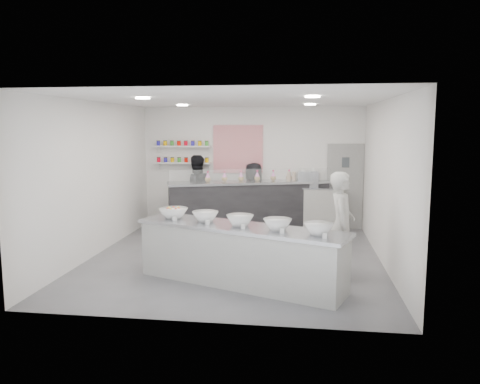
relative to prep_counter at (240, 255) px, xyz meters
name	(u,v)px	position (x,y,z in m)	size (l,w,h in m)	color
floor	(235,258)	(-0.30, 1.45, -0.48)	(6.00, 6.00, 0.00)	#515156
ceiling	(234,100)	(-0.30, 1.45, 2.52)	(6.00, 6.00, 0.00)	white
back_wall	(252,167)	(-0.30, 4.45, 1.02)	(5.50, 5.50, 0.00)	white
left_wall	(96,179)	(-3.05, 1.45, 1.02)	(6.00, 6.00, 0.00)	white
right_wall	(385,183)	(2.45, 1.45, 1.02)	(6.00, 6.00, 0.00)	white
back_door	(345,187)	(2.00, 4.42, 0.57)	(0.88, 0.04, 2.10)	gray
pattern_panel	(238,149)	(-0.65, 4.43, 1.47)	(1.25, 0.03, 1.20)	red
jar_shelf_lower	(183,163)	(-2.05, 4.35, 1.12)	(1.45, 0.22, 0.04)	silver
jar_shelf_upper	(183,146)	(-2.05, 4.35, 1.54)	(1.45, 0.22, 0.04)	silver
preserve_jars	(183,152)	(-2.05, 4.33, 1.40)	(1.45, 0.10, 0.56)	red
downlight_0	(143,98)	(-1.70, 0.45, 2.50)	(0.24, 0.24, 0.02)	white
downlight_1	(313,97)	(1.10, 0.45, 2.50)	(0.24, 0.24, 0.02)	white
downlight_2	(182,105)	(-1.70, 3.05, 2.50)	(0.24, 0.24, 0.02)	white
downlight_3	(310,104)	(1.10, 3.05, 2.50)	(0.24, 0.24, 0.02)	white
prep_counter	(240,255)	(0.00, 0.00, 0.00)	(3.50, 0.79, 0.95)	#A2A39E
back_bar	(249,206)	(-0.30, 3.92, 0.13)	(3.90, 0.71, 1.21)	black
sneeze_guard	(252,176)	(-0.20, 3.60, 0.90)	(3.84, 0.02, 0.33)	white
espresso_ledge	(314,208)	(1.25, 4.23, 0.05)	(1.41, 0.45, 1.05)	#A2A39E
espresso_machine	(308,179)	(1.11, 4.23, 0.76)	(0.49, 0.34, 0.37)	#93969E
cup_stacks	(291,179)	(0.70, 4.23, 0.76)	(0.24, 0.24, 0.37)	#9E8764
prep_bowls	(240,220)	(0.00, 0.00, 0.56)	(3.03, 0.53, 0.17)	white
label_cards	(248,231)	(0.19, -0.50, 0.51)	(2.66, 0.04, 0.07)	white
cookie_bags	(249,176)	(-0.30, 3.92, 0.86)	(2.14, 0.14, 0.26)	#F87CDD
woman_prep	(342,225)	(1.63, 0.57, 0.41)	(0.65, 0.43, 1.78)	beige
staff_left	(196,191)	(-1.68, 4.17, 0.43)	(0.88, 0.69, 1.81)	black
staff_right	(253,196)	(-0.22, 4.17, 0.34)	(0.80, 0.52, 1.64)	black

